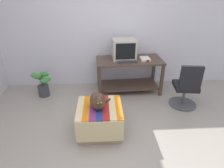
{
  "coord_description": "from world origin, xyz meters",
  "views": [
    {
      "loc": [
        -0.16,
        -2.22,
        2.11
      ],
      "look_at": [
        0.02,
        0.85,
        0.55
      ],
      "focal_mm": 31.25,
      "sensor_mm": 36.0,
      "label": 1
    }
  ],
  "objects_px": {
    "desk": "(129,70)",
    "stapler": "(146,60)",
    "cat": "(98,101)",
    "tv_monitor": "(124,49)",
    "potted_plant": "(43,84)",
    "ottoman_with_blanket": "(100,119)",
    "book": "(145,59)",
    "keyboard": "(127,61)",
    "office_chair": "(186,89)"
  },
  "relations": [
    {
      "from": "ottoman_with_blanket",
      "to": "potted_plant",
      "type": "xyz_separation_m",
      "value": [
        -1.19,
        1.21,
        0.05
      ]
    },
    {
      "from": "desk",
      "to": "ottoman_with_blanket",
      "type": "bearing_deg",
      "value": -118.09
    },
    {
      "from": "cat",
      "to": "keyboard",
      "type": "bearing_deg",
      "value": 53.84
    },
    {
      "from": "tv_monitor",
      "to": "cat",
      "type": "xyz_separation_m",
      "value": [
        -0.54,
        -1.41,
        -0.35
      ]
    },
    {
      "from": "tv_monitor",
      "to": "cat",
      "type": "distance_m",
      "value": 1.55
    },
    {
      "from": "office_chair",
      "to": "desk",
      "type": "bearing_deg",
      "value": -27.97
    },
    {
      "from": "tv_monitor",
      "to": "potted_plant",
      "type": "xyz_separation_m",
      "value": [
        -1.71,
        -0.19,
        -0.65
      ]
    },
    {
      "from": "tv_monitor",
      "to": "book",
      "type": "distance_m",
      "value": 0.48
    },
    {
      "from": "book",
      "to": "potted_plant",
      "type": "xyz_separation_m",
      "value": [
        -2.14,
        -0.09,
        -0.47
      ]
    },
    {
      "from": "cat",
      "to": "office_chair",
      "type": "relative_size",
      "value": 0.45
    },
    {
      "from": "desk",
      "to": "office_chair",
      "type": "xyz_separation_m",
      "value": [
        0.99,
        -0.7,
        -0.11
      ]
    },
    {
      "from": "desk",
      "to": "tv_monitor",
      "type": "height_order",
      "value": "tv_monitor"
    },
    {
      "from": "keyboard",
      "to": "stapler",
      "type": "height_order",
      "value": "stapler"
    },
    {
      "from": "cat",
      "to": "tv_monitor",
      "type": "bearing_deg",
      "value": 58.9
    },
    {
      "from": "book",
      "to": "potted_plant",
      "type": "distance_m",
      "value": 2.19
    },
    {
      "from": "book",
      "to": "cat",
      "type": "bearing_deg",
      "value": -127.9
    },
    {
      "from": "desk",
      "to": "tv_monitor",
      "type": "bearing_deg",
      "value": 145.41
    },
    {
      "from": "tv_monitor",
      "to": "cat",
      "type": "bearing_deg",
      "value": -113.55
    },
    {
      "from": "keyboard",
      "to": "stapler",
      "type": "bearing_deg",
      "value": -3.83
    },
    {
      "from": "desk",
      "to": "keyboard",
      "type": "xyz_separation_m",
      "value": [
        -0.07,
        -0.15,
        0.24
      ]
    },
    {
      "from": "ottoman_with_blanket",
      "to": "potted_plant",
      "type": "relative_size",
      "value": 1.21
    },
    {
      "from": "office_chair",
      "to": "cat",
      "type": "bearing_deg",
      "value": 28.81
    },
    {
      "from": "tv_monitor",
      "to": "stapler",
      "type": "relative_size",
      "value": 4.46
    },
    {
      "from": "tv_monitor",
      "to": "ottoman_with_blanket",
      "type": "xyz_separation_m",
      "value": [
        -0.52,
        -1.4,
        -0.7
      ]
    },
    {
      "from": "tv_monitor",
      "to": "cat",
      "type": "height_order",
      "value": "tv_monitor"
    },
    {
      "from": "book",
      "to": "stapler",
      "type": "distance_m",
      "value": 0.1
    },
    {
      "from": "ottoman_with_blanket",
      "to": "book",
      "type": "bearing_deg",
      "value": 53.68
    },
    {
      "from": "potted_plant",
      "to": "stapler",
      "type": "distance_m",
      "value": 2.2
    },
    {
      "from": "tv_monitor",
      "to": "stapler",
      "type": "xyz_separation_m",
      "value": [
        0.44,
        -0.21,
        -0.18
      ]
    },
    {
      "from": "desk",
      "to": "cat",
      "type": "relative_size",
      "value": 3.46
    },
    {
      "from": "tv_monitor",
      "to": "office_chair",
      "type": "xyz_separation_m",
      "value": [
        1.1,
        -0.77,
        -0.55
      ]
    },
    {
      "from": "stapler",
      "to": "tv_monitor",
      "type": "bearing_deg",
      "value": 100.72
    },
    {
      "from": "desk",
      "to": "keyboard",
      "type": "relative_size",
      "value": 3.48
    },
    {
      "from": "cat",
      "to": "potted_plant",
      "type": "relative_size",
      "value": 0.7
    },
    {
      "from": "keyboard",
      "to": "stapler",
      "type": "relative_size",
      "value": 3.64
    },
    {
      "from": "ottoman_with_blanket",
      "to": "stapler",
      "type": "xyz_separation_m",
      "value": [
        0.96,
        1.19,
        0.52
      ]
    },
    {
      "from": "tv_monitor",
      "to": "cat",
      "type": "relative_size",
      "value": 1.22
    },
    {
      "from": "keyboard",
      "to": "potted_plant",
      "type": "xyz_separation_m",
      "value": [
        -1.75,
        0.03,
        -0.46
      ]
    },
    {
      "from": "desk",
      "to": "stapler",
      "type": "height_order",
      "value": "stapler"
    },
    {
      "from": "desk",
      "to": "keyboard",
      "type": "height_order",
      "value": "keyboard"
    },
    {
      "from": "desk",
      "to": "stapler",
      "type": "relative_size",
      "value": 12.65
    },
    {
      "from": "office_chair",
      "to": "keyboard",
      "type": "bearing_deg",
      "value": -20.09
    },
    {
      "from": "keyboard",
      "to": "ottoman_with_blanket",
      "type": "xyz_separation_m",
      "value": [
        -0.56,
        -1.18,
        -0.52
      ]
    },
    {
      "from": "tv_monitor",
      "to": "ottoman_with_blanket",
      "type": "distance_m",
      "value": 1.65
    },
    {
      "from": "keyboard",
      "to": "office_chair",
      "type": "bearing_deg",
      "value": -33.02
    },
    {
      "from": "keyboard",
      "to": "desk",
      "type": "bearing_deg",
      "value": 59.7
    },
    {
      "from": "potted_plant",
      "to": "stapler",
      "type": "height_order",
      "value": "stapler"
    },
    {
      "from": "book",
      "to": "stapler",
      "type": "relative_size",
      "value": 2.26
    },
    {
      "from": "desk",
      "to": "potted_plant",
      "type": "bearing_deg",
      "value": -178.88
    },
    {
      "from": "desk",
      "to": "cat",
      "type": "bearing_deg",
      "value": -118.48
    }
  ]
}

